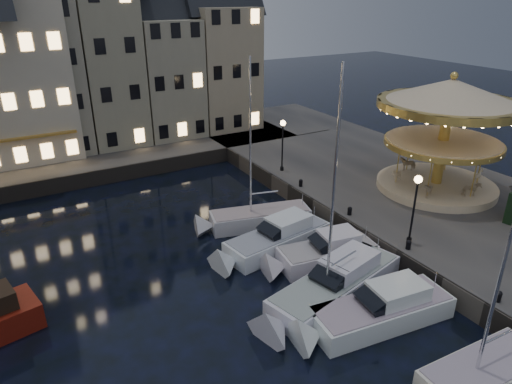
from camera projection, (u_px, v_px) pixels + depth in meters
ground at (319, 310)px, 22.89m from camera, size 160.00×160.00×0.00m
quay_east at (421, 198)px, 33.81m from camera, size 16.00×56.00×1.30m
quay_north at (59, 161)px, 41.14m from camera, size 44.00×12.00×1.30m
quaywall_e at (336, 223)px, 30.14m from camera, size 0.15×44.00×1.30m
quaywall_n at (96, 178)px, 37.30m from camera, size 48.00×0.15×1.30m
streetlamp_b at (415, 200)px, 25.37m from camera, size 0.44×0.44×4.17m
streetlamp_c at (283, 138)px, 36.07m from camera, size 0.44×0.44×4.17m
streetlamp_d at (447, 138)px, 36.10m from camera, size 0.44×0.44×4.17m
bollard_a at (499, 296)px, 21.32m from camera, size 0.30×0.30×0.57m
bollard_b at (409, 244)px, 25.67m from camera, size 0.30×0.30×0.57m
bollard_c at (350, 210)px, 29.63m from camera, size 0.30×0.30×0.57m
bollard_d at (301, 182)px, 33.99m from camera, size 0.30×0.30×0.57m
townhouse_nc at (39, 66)px, 39.45m from camera, size 6.82×8.00×14.80m
townhouse_nd at (106, 55)px, 41.89m from camera, size 5.50×8.00×15.80m
townhouse_ne at (164, 68)px, 45.00m from camera, size 6.16×8.00×12.80m
townhouse_nf at (219, 58)px, 47.57m from camera, size 6.82×8.00×13.80m
motorboat_a at (474, 380)px, 18.04m from camera, size 6.63×2.41×10.98m
motorboat_b at (374, 313)px, 21.65m from camera, size 8.18×3.22×2.15m
motorboat_c at (332, 287)px, 23.50m from camera, size 9.46×4.49×12.56m
motorboat_d at (321, 255)px, 26.44m from camera, size 6.84×3.11×2.15m
motorboat_e at (273, 241)px, 27.91m from camera, size 8.01×3.34×2.15m
motorboat_f at (252, 219)px, 30.82m from camera, size 7.79×3.69×10.33m
carousel at (448, 114)px, 31.43m from camera, size 9.69×9.69×8.48m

